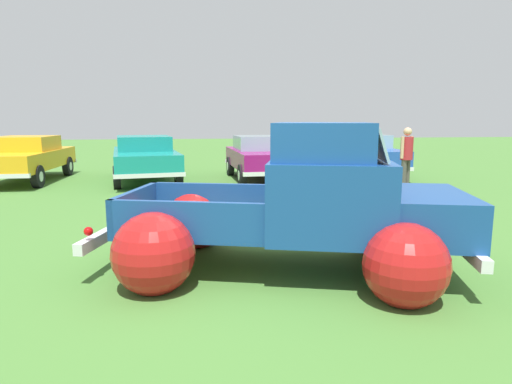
{
  "coord_description": "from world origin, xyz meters",
  "views": [
    {
      "loc": [
        -1.07,
        -5.46,
        1.96
      ],
      "look_at": [
        0.0,
        1.98,
        0.71
      ],
      "focal_mm": 30.68,
      "sensor_mm": 36.0,
      "label": 1
    }
  ],
  "objects_px": {
    "vintage_pickup_truck": "(308,214)",
    "spectator_0": "(406,154)",
    "show_car_1": "(145,156)",
    "show_car_2": "(261,156)",
    "lane_cone_0": "(194,212)",
    "show_car_3": "(363,153)",
    "lane_cone_1": "(272,203)",
    "show_car_0": "(25,157)"
  },
  "relations": [
    {
      "from": "show_car_3",
      "to": "show_car_2",
      "type": "bearing_deg",
      "value": -76.68
    },
    {
      "from": "vintage_pickup_truck",
      "to": "spectator_0",
      "type": "xyz_separation_m",
      "value": [
        4.46,
        6.13,
        0.24
      ]
    },
    {
      "from": "vintage_pickup_truck",
      "to": "show_car_3",
      "type": "xyz_separation_m",
      "value": [
        4.5,
        9.37,
        0.02
      ]
    },
    {
      "from": "vintage_pickup_truck",
      "to": "show_car_0",
      "type": "relative_size",
      "value": 1.09
    },
    {
      "from": "show_car_0",
      "to": "lane_cone_0",
      "type": "relative_size",
      "value": 7.25
    },
    {
      "from": "vintage_pickup_truck",
      "to": "show_car_3",
      "type": "relative_size",
      "value": 1.16
    },
    {
      "from": "show_car_0",
      "to": "lane_cone_0",
      "type": "xyz_separation_m",
      "value": [
        5.28,
        -7.02,
        -0.47
      ]
    },
    {
      "from": "show_car_2",
      "to": "show_car_3",
      "type": "distance_m",
      "value": 3.8
    },
    {
      "from": "vintage_pickup_truck",
      "to": "spectator_0",
      "type": "height_order",
      "value": "vintage_pickup_truck"
    },
    {
      "from": "show_car_2",
      "to": "lane_cone_1",
      "type": "height_order",
      "value": "show_car_2"
    },
    {
      "from": "show_car_1",
      "to": "spectator_0",
      "type": "xyz_separation_m",
      "value": [
        7.45,
        -2.97,
        0.21
      ]
    },
    {
      "from": "show_car_2",
      "to": "spectator_0",
      "type": "height_order",
      "value": "spectator_0"
    },
    {
      "from": "show_car_0",
      "to": "show_car_3",
      "type": "bearing_deg",
      "value": 91.02
    },
    {
      "from": "vintage_pickup_truck",
      "to": "show_car_0",
      "type": "height_order",
      "value": "vintage_pickup_truck"
    },
    {
      "from": "lane_cone_0",
      "to": "lane_cone_1",
      "type": "relative_size",
      "value": 1.0
    },
    {
      "from": "show_car_3",
      "to": "lane_cone_0",
      "type": "height_order",
      "value": "show_car_3"
    },
    {
      "from": "vintage_pickup_truck",
      "to": "show_car_2",
      "type": "relative_size",
      "value": 1.17
    },
    {
      "from": "spectator_0",
      "to": "lane_cone_0",
      "type": "height_order",
      "value": "spectator_0"
    },
    {
      "from": "show_car_3",
      "to": "lane_cone_1",
      "type": "bearing_deg",
      "value": -31.15
    },
    {
      "from": "vintage_pickup_truck",
      "to": "spectator_0",
      "type": "distance_m",
      "value": 7.58
    },
    {
      "from": "show_car_0",
      "to": "show_car_1",
      "type": "height_order",
      "value": "same"
    },
    {
      "from": "show_car_3",
      "to": "spectator_0",
      "type": "xyz_separation_m",
      "value": [
        -0.04,
        -3.25,
        0.22
      ]
    },
    {
      "from": "show_car_1",
      "to": "lane_cone_1",
      "type": "relative_size",
      "value": 7.88
    },
    {
      "from": "show_car_2",
      "to": "spectator_0",
      "type": "distance_m",
      "value": 4.55
    },
    {
      "from": "show_car_1",
      "to": "spectator_0",
      "type": "bearing_deg",
      "value": 59.09
    },
    {
      "from": "show_car_1",
      "to": "lane_cone_0",
      "type": "height_order",
      "value": "show_car_1"
    },
    {
      "from": "lane_cone_1",
      "to": "lane_cone_0",
      "type": "bearing_deg",
      "value": -156.22
    },
    {
      "from": "lane_cone_0",
      "to": "show_car_2",
      "type": "bearing_deg",
      "value": 70.83
    },
    {
      "from": "vintage_pickup_truck",
      "to": "show_car_0",
      "type": "bearing_deg",
      "value": 141.32
    },
    {
      "from": "show_car_1",
      "to": "show_car_2",
      "type": "xyz_separation_m",
      "value": [
        3.74,
        -0.35,
        -0.01
      ]
    },
    {
      "from": "show_car_2",
      "to": "lane_cone_0",
      "type": "distance_m",
      "value": 6.72
    },
    {
      "from": "vintage_pickup_truck",
      "to": "show_car_1",
      "type": "relative_size",
      "value": 1.0
    },
    {
      "from": "vintage_pickup_truck",
      "to": "show_car_1",
      "type": "bearing_deg",
      "value": 124.0
    },
    {
      "from": "show_car_1",
      "to": "lane_cone_1",
      "type": "height_order",
      "value": "show_car_1"
    },
    {
      "from": "show_car_2",
      "to": "lane_cone_0",
      "type": "relative_size",
      "value": 6.72
    },
    {
      "from": "show_car_1",
      "to": "show_car_2",
      "type": "relative_size",
      "value": 1.17
    },
    {
      "from": "show_car_1",
      "to": "lane_cone_1",
      "type": "xyz_separation_m",
      "value": [
        3.1,
        -5.99,
        -0.48
      ]
    },
    {
      "from": "show_car_0",
      "to": "show_car_2",
      "type": "height_order",
      "value": "same"
    },
    {
      "from": "show_car_2",
      "to": "lane_cone_1",
      "type": "distance_m",
      "value": 5.7
    },
    {
      "from": "show_car_3",
      "to": "lane_cone_1",
      "type": "xyz_separation_m",
      "value": [
        -4.39,
        -6.27,
        -0.47
      ]
    },
    {
      "from": "spectator_0",
      "to": "lane_cone_1",
      "type": "relative_size",
      "value": 2.76
    },
    {
      "from": "show_car_1",
      "to": "lane_cone_0",
      "type": "xyz_separation_m",
      "value": [
        1.54,
        -6.68,
        -0.48
      ]
    }
  ]
}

